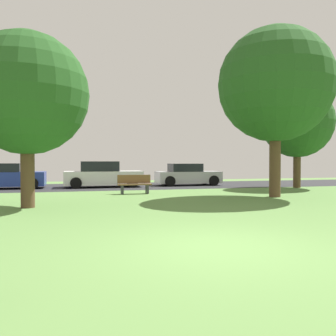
% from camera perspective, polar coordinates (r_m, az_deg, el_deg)
% --- Properties ---
extents(ground_plane, '(44.00, 44.00, 0.00)m').
position_cam_1_polar(ground_plane, '(6.83, 7.78, -12.34)').
color(ground_plane, '#5B8442').
extents(road_strip, '(44.00, 6.40, 0.01)m').
position_cam_1_polar(road_strip, '(22.35, -7.98, -2.87)').
color(road_strip, '#28282B').
rests_on(road_strip, ground_plane).
extents(oak_tree_left, '(4.12, 4.12, 5.91)m').
position_cam_1_polar(oak_tree_left, '(13.21, -21.42, 10.84)').
color(oak_tree_left, brown).
rests_on(oak_tree_left, ground_plane).
extents(maple_tree_near, '(4.98, 4.98, 7.38)m').
position_cam_1_polar(maple_tree_near, '(16.70, 16.64, 12.49)').
color(maple_tree_near, brown).
rests_on(maple_tree_near, ground_plane).
extents(maple_tree_far, '(4.14, 4.14, 5.90)m').
position_cam_1_polar(maple_tree_far, '(22.38, 19.78, 6.85)').
color(maple_tree_far, brown).
rests_on(maple_tree_far, ground_plane).
extents(parked_car_blue, '(4.14, 1.99, 1.43)m').
position_cam_1_polar(parked_car_blue, '(22.22, -24.27, -1.30)').
color(parked_car_blue, '#233893').
rests_on(parked_car_blue, ground_plane).
extents(parked_car_white, '(4.56, 2.09, 1.53)m').
position_cam_1_polar(parked_car_white, '(21.84, -10.32, -1.15)').
color(parked_car_white, white).
rests_on(parked_car_white, ground_plane).
extents(parked_car_silver, '(4.06, 1.95, 1.39)m').
position_cam_1_polar(parked_car_silver, '(23.08, 3.09, -1.15)').
color(parked_car_silver, '#B7B7BC').
rests_on(parked_car_silver, ground_plane).
extents(park_bench, '(1.60, 0.45, 0.90)m').
position_cam_1_polar(park_bench, '(17.27, -5.33, -2.54)').
color(park_bench, brown).
rests_on(park_bench, ground_plane).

